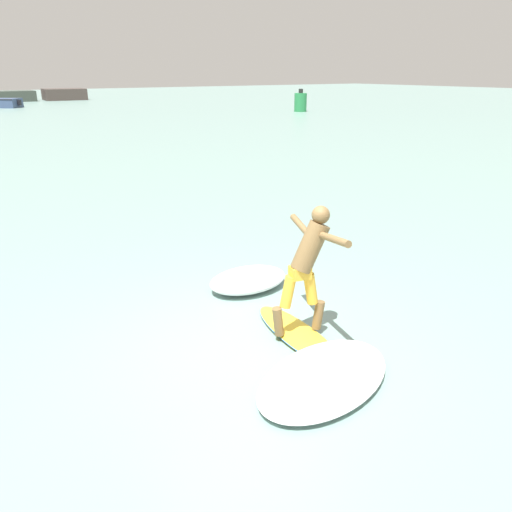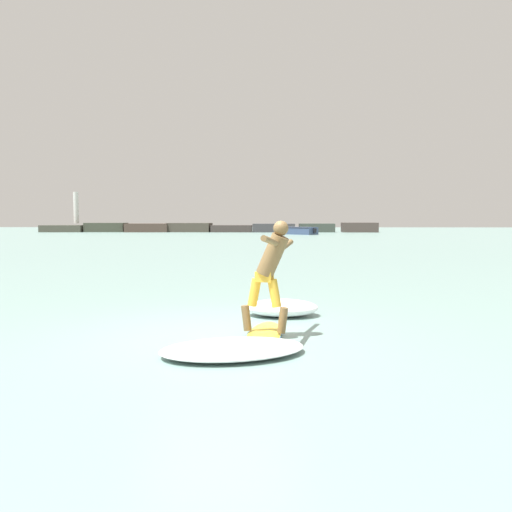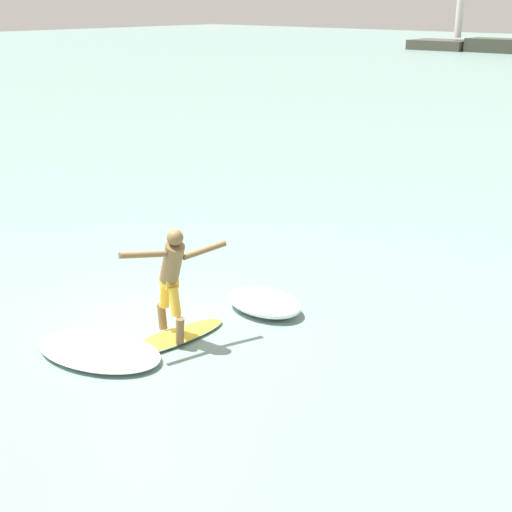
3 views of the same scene
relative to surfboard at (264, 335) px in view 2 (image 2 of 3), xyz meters
name	(u,v)px [view 2 (image 2 of 3)]	position (x,y,z in m)	size (l,w,h in m)	color
ground_plane	(219,335)	(-0.73, 0.17, -0.05)	(200.00, 200.00, 0.00)	gray
rock_jetty_breakwater	(206,228)	(-9.09, 62.17, 0.57)	(47.00, 4.84, 5.63)	#434338
surfboard	(264,335)	(0.00, 0.00, 0.00)	(0.73, 2.13, 0.22)	yellow
surfer	(271,266)	(0.11, 0.01, 1.09)	(0.89, 1.64, 1.77)	brown
fishing_boat_near_jetty	(297,230)	(3.18, 52.09, 0.42)	(4.98, 4.42, 0.87)	#394B6F
wave_foam_at_tail	(282,308)	(0.32, 1.80, 0.11)	(1.40, 0.94, 0.32)	white
wave_foam_at_nose	(233,349)	(-0.42, -0.99, 0.04)	(2.26, 1.68, 0.17)	white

